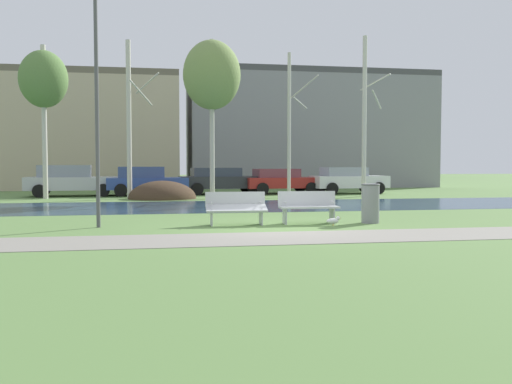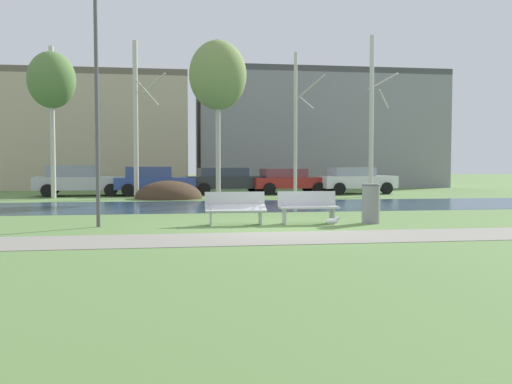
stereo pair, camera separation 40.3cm
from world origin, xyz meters
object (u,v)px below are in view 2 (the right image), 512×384
object	(u,v)px
parked_wagon_fourth_red	(288,180)
parked_suv_fifth_white	(355,180)
bench_left	(235,207)
trash_bin	(371,203)
seagull	(333,221)
parked_sedan_second_blue	(153,180)
parked_hatch_third_dark	(228,180)
parked_van_nearest_silver	(79,180)
streetlamp	(96,68)
bench_right	(308,206)

from	to	relation	value
parked_wagon_fourth_red	parked_suv_fifth_white	bearing A→B (deg)	-8.04
parked_wagon_fourth_red	parked_suv_fifth_white	size ratio (longest dim) A/B	1.01
bench_left	trash_bin	distance (m)	3.69
bench_left	seagull	xyz separation A→B (m)	(2.48, -0.61, -0.34)
parked_sedan_second_blue	parked_hatch_third_dark	bearing A→B (deg)	8.21
seagull	parked_wagon_fourth_red	xyz separation A→B (m)	(2.04, 15.48, 0.60)
bench_left	trash_bin	world-z (taller)	trash_bin
bench_left	seagull	distance (m)	2.58
parked_van_nearest_silver	parked_hatch_third_dark	xyz separation A→B (m)	(7.65, 0.66, -0.05)
parked_wagon_fourth_red	parked_suv_fifth_white	world-z (taller)	parked_suv_fifth_white
parked_van_nearest_silver	parked_hatch_third_dark	world-z (taller)	parked_van_nearest_silver
bench_left	parked_wagon_fourth_red	size ratio (longest dim) A/B	0.38
streetlamp	seagull	bearing A→B (deg)	-6.27
parked_wagon_fourth_red	bench_left	bearing A→B (deg)	-106.90
parked_van_nearest_silver	parked_wagon_fourth_red	world-z (taller)	parked_van_nearest_silver
parked_hatch_third_dark	bench_left	bearing A→B (deg)	-94.84
seagull	parked_hatch_third_dark	bearing A→B (deg)	94.39
trash_bin	parked_hatch_third_dark	bearing A→B (deg)	98.99
parked_wagon_fourth_red	parked_van_nearest_silver	bearing A→B (deg)	-177.59
bench_right	seagull	xyz separation A→B (m)	(0.51, -0.61, -0.34)
streetlamp	parked_hatch_third_dark	distance (m)	16.11
bench_left	parked_hatch_third_dark	world-z (taller)	parked_hatch_third_dark
bench_left	parked_van_nearest_silver	bearing A→B (deg)	113.86
trash_bin	parked_suv_fifth_white	xyz separation A→B (m)	(4.48, 14.50, 0.21)
trash_bin	parked_sedan_second_blue	size ratio (longest dim) A/B	0.26
bench_right	parked_suv_fifth_white	bearing A→B (deg)	66.65
trash_bin	streetlamp	xyz separation A→B (m)	(-7.21, 0.19, 3.48)
bench_left	parked_suv_fifth_white	xyz separation A→B (m)	(8.17, 14.35, 0.29)
trash_bin	parked_van_nearest_silver	bearing A→B (deg)	124.65
trash_bin	parked_sedan_second_blue	world-z (taller)	parked_sedan_second_blue
bench_left	parked_van_nearest_silver	world-z (taller)	parked_van_nearest_silver
trash_bin	parked_hatch_third_dark	world-z (taller)	parked_hatch_third_dark
streetlamp	parked_sedan_second_blue	distance (m)	14.84
parked_wagon_fourth_red	bench_right	bearing A→B (deg)	-99.72
seagull	trash_bin	bearing A→B (deg)	21.29
seagull	parked_van_nearest_silver	size ratio (longest dim) A/B	0.09
streetlamp	parked_hatch_third_dark	size ratio (longest dim) A/B	1.32
trash_bin	seagull	distance (m)	1.36
bench_right	streetlamp	distance (m)	6.54
trash_bin	bench_right	bearing A→B (deg)	175.23
parked_suv_fifth_white	bench_right	bearing A→B (deg)	-113.35
parked_hatch_third_dark	seagull	bearing A→B (deg)	-85.61
bench_right	parked_sedan_second_blue	bearing A→B (deg)	107.85
parked_hatch_third_dark	trash_bin	bearing A→B (deg)	-81.01
parked_hatch_third_dark	parked_wagon_fourth_red	size ratio (longest dim) A/B	1.11
parked_sedan_second_blue	parked_suv_fifth_white	bearing A→B (deg)	-0.78
streetlamp	parked_sedan_second_blue	bearing A→B (deg)	86.75
streetlamp	bench_left	bearing A→B (deg)	-0.77
bench_left	parked_suv_fifth_white	world-z (taller)	parked_suv_fifth_white
trash_bin	parked_wagon_fourth_red	bearing A→B (deg)	86.82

